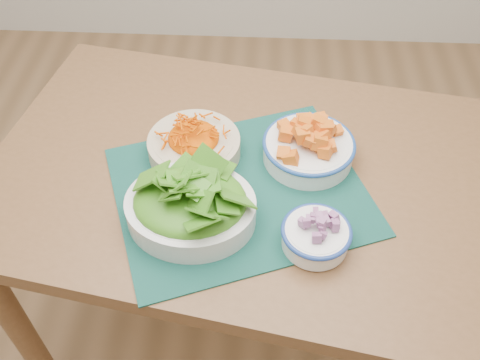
% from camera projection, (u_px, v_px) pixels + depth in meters
% --- Properties ---
extents(table, '(1.20, 0.91, 0.75)m').
position_uv_depth(table, '(240.00, 201.00, 1.24)').
color(table, brown).
rests_on(table, ground).
extents(placemat, '(0.62, 0.56, 0.00)m').
position_uv_depth(placemat, '(240.00, 190.00, 1.11)').
color(placemat, '#092C27').
rests_on(placemat, table).
extents(carrot_bowl, '(0.25, 0.25, 0.08)m').
position_uv_depth(carrot_bowl, '(194.00, 142.00, 1.15)').
color(carrot_bowl, beige).
rests_on(carrot_bowl, placemat).
extents(squash_bowl, '(0.23, 0.23, 0.10)m').
position_uv_depth(squash_bowl, '(309.00, 142.00, 1.14)').
color(squash_bowl, white).
rests_on(squash_bowl, placemat).
extents(lettuce_bowl, '(0.27, 0.23, 0.11)m').
position_uv_depth(lettuce_bowl, '(190.00, 201.00, 1.02)').
color(lettuce_bowl, silver).
rests_on(lettuce_bowl, placemat).
extents(onion_bowl, '(0.14, 0.14, 0.07)m').
position_uv_depth(onion_bowl, '(316.00, 233.00, 0.99)').
color(onion_bowl, white).
rests_on(onion_bowl, placemat).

